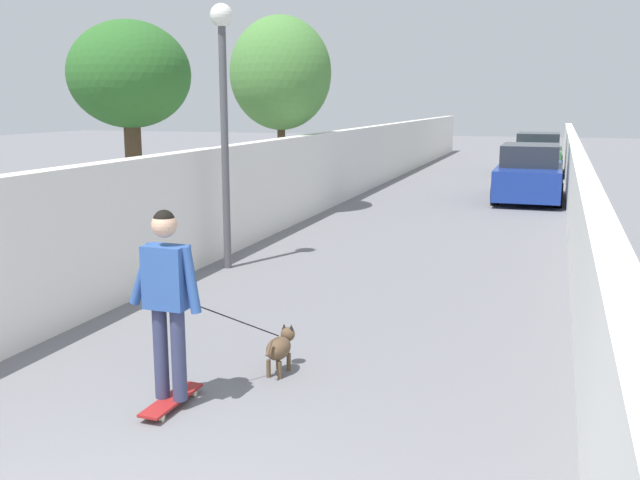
% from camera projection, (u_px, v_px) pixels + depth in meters
% --- Properties ---
extents(ground_plane, '(80.00, 80.00, 0.00)m').
position_uv_depth(ground_plane, '(442.00, 214.00, 17.30)').
color(ground_plane, slate).
extents(wall_left, '(48.00, 0.30, 1.92)m').
position_uv_depth(wall_left, '(298.00, 179.00, 16.19)').
color(wall_left, silver).
rests_on(wall_left, ground).
extents(fence_right, '(48.00, 0.30, 1.58)m').
position_uv_depth(fence_right, '(578.00, 197.00, 14.34)').
color(fence_right, white).
rests_on(fence_right, ground).
extents(tree_left_near, '(2.07, 2.07, 4.05)m').
position_uv_depth(tree_left_near, '(130.00, 77.00, 12.01)').
color(tree_left_near, '#473523').
rests_on(tree_left_near, ground).
extents(tree_left_mid, '(2.43, 2.43, 4.70)m').
position_uv_depth(tree_left_mid, '(281.00, 74.00, 16.91)').
color(tree_left_mid, '#473523').
rests_on(tree_left_mid, ground).
extents(lamp_post, '(0.36, 0.36, 4.19)m').
position_uv_depth(lamp_post, '(223.00, 90.00, 11.15)').
color(lamp_post, '#4C4C51').
rests_on(lamp_post, ground).
extents(skateboard, '(0.80, 0.21, 0.08)m').
position_uv_depth(skateboard, '(172.00, 400.00, 6.36)').
color(skateboard, maroon).
rests_on(skateboard, ground).
extents(person_skateboarder, '(0.23, 0.71, 1.71)m').
position_uv_depth(person_skateboarder, '(167.00, 290.00, 6.17)').
color(person_skateboarder, '#333859').
rests_on(person_skateboarder, skateboard).
extents(dog, '(1.37, 0.74, 1.06)m').
position_uv_depth(dog, '(280.00, 347.00, 7.14)').
color(dog, brown).
rests_on(dog, ground).
extents(car_near, '(4.02, 1.80, 1.54)m').
position_uv_depth(car_near, '(529.00, 174.00, 19.55)').
color(car_near, navy).
rests_on(car_near, ground).
extents(car_far, '(3.93, 1.80, 1.54)m').
position_uv_depth(car_far, '(538.00, 155.00, 26.59)').
color(car_far, '#336B38').
rests_on(car_far, ground).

